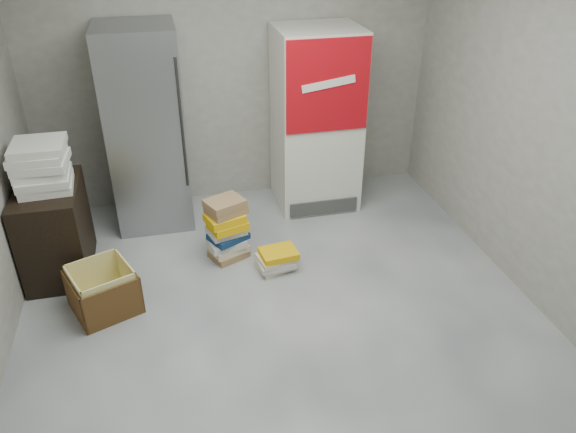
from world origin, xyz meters
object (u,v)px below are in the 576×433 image
at_px(steel_fridge, 146,129).
at_px(phonebook_stack_main, 227,229).
at_px(wood_shelf, 55,230).
at_px(cardboard_box, 104,292).
at_px(coke_cooler, 316,120).

relative_size(steel_fridge, phonebook_stack_main, 3.21).
distance_m(wood_shelf, cardboard_box, 0.79).
bearing_deg(steel_fridge, wood_shelf, -138.69).
height_order(steel_fridge, coke_cooler, steel_fridge).
height_order(steel_fridge, cardboard_box, steel_fridge).
height_order(steel_fridge, wood_shelf, steel_fridge).
distance_m(coke_cooler, cardboard_box, 2.61).
height_order(wood_shelf, phonebook_stack_main, wood_shelf).
bearing_deg(wood_shelf, coke_cooler, 16.28).
xyz_separation_m(coke_cooler, phonebook_stack_main, (-1.05, -0.88, -0.61)).
bearing_deg(steel_fridge, coke_cooler, -0.18).
bearing_deg(wood_shelf, phonebook_stack_main, -6.08).
height_order(steel_fridge, phonebook_stack_main, steel_fridge).
distance_m(wood_shelf, phonebook_stack_main, 1.44).
bearing_deg(phonebook_stack_main, wood_shelf, 154.21).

